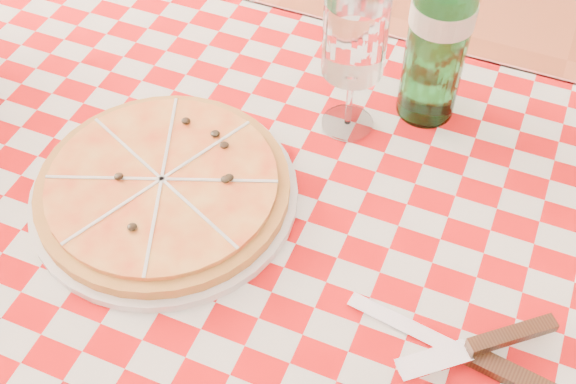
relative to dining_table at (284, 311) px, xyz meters
name	(u,v)px	position (x,y,z in m)	size (l,w,h in m)	color
dining_table	(284,311)	(0.00, 0.00, 0.00)	(1.20, 0.80, 0.75)	brown
tablecloth	(284,269)	(0.00, 0.00, 0.09)	(1.30, 0.90, 0.01)	#B20A0C
pizza_plate	(163,186)	(-0.18, 0.04, 0.12)	(0.33, 0.33, 0.04)	#D48E46
water_bottle	(441,23)	(0.08, 0.32, 0.24)	(0.08, 0.08, 0.29)	#186224
wine_glass	(352,67)	(-0.01, 0.25, 0.20)	(0.08, 0.08, 0.20)	white
cutlery	(468,350)	(0.22, -0.03, 0.11)	(0.25, 0.21, 0.03)	silver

